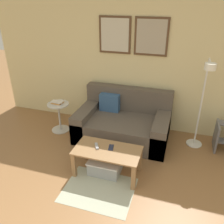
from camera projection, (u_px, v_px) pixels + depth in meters
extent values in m
cube|color=beige|center=(137.00, 61.00, 4.19)|extent=(5.60, 0.06, 2.55)
cube|color=#513823|center=(115.00, 35.00, 4.07)|extent=(0.56, 0.02, 0.62)
cube|color=beige|center=(115.00, 35.00, 4.06)|extent=(0.49, 0.01, 0.55)
cube|color=#513823|center=(151.00, 37.00, 3.90)|extent=(0.56, 0.02, 0.62)
cube|color=#ADA38E|center=(151.00, 37.00, 3.89)|extent=(0.49, 0.01, 0.55)
cube|color=#B2B79E|center=(99.00, 190.00, 3.14)|extent=(0.92, 0.72, 0.01)
cube|color=brown|center=(123.00, 128.00, 4.21)|extent=(1.58, 0.99, 0.39)
cube|color=brown|center=(129.00, 98.00, 4.36)|extent=(1.58, 0.20, 0.43)
cube|color=brown|center=(88.00, 120.00, 4.36)|extent=(0.24, 0.99, 0.51)
cube|color=brown|center=(161.00, 131.00, 4.00)|extent=(0.24, 0.99, 0.51)
cube|color=#335684|center=(110.00, 103.00, 4.33)|extent=(0.36, 0.14, 0.32)
cube|color=#997047|center=(107.00, 150.00, 3.28)|extent=(0.93, 0.49, 0.02)
cube|color=#997047|center=(74.00, 165.00, 3.31)|extent=(0.06, 0.06, 0.38)
cube|color=#997047|center=(134.00, 178.00, 3.08)|extent=(0.06, 0.06, 0.38)
cube|color=#997047|center=(86.00, 149.00, 3.66)|extent=(0.06, 0.06, 0.38)
cube|color=#997047|center=(140.00, 159.00, 3.43)|extent=(0.06, 0.06, 0.38)
cube|color=#9EA3A8|center=(105.00, 166.00, 3.42)|extent=(0.44, 0.33, 0.19)
cube|color=silver|center=(105.00, 160.00, 3.37)|extent=(0.46, 0.35, 0.02)
cylinder|color=white|center=(194.00, 143.00, 4.10)|extent=(0.26, 0.26, 0.02)
cylinder|color=white|center=(201.00, 104.00, 3.77)|extent=(0.03, 0.03, 1.47)
cylinder|color=white|center=(210.00, 61.00, 3.30)|extent=(0.02, 0.33, 0.02)
cylinder|color=white|center=(210.00, 67.00, 3.17)|extent=(0.16, 0.16, 0.09)
cylinder|color=silver|center=(61.00, 129.00, 4.53)|extent=(0.33, 0.33, 0.01)
cylinder|color=silver|center=(59.00, 117.00, 4.42)|extent=(0.04, 0.04, 0.51)
cylinder|color=silver|center=(58.00, 104.00, 4.30)|extent=(0.39, 0.39, 0.02)
cube|color=#D18438|center=(57.00, 103.00, 4.32)|extent=(0.20, 0.17, 0.02)
cube|color=silver|center=(58.00, 102.00, 4.31)|extent=(0.18, 0.15, 0.01)
cube|color=silver|center=(57.00, 102.00, 4.29)|extent=(0.22, 0.14, 0.02)
cube|color=#99999E|center=(97.00, 146.00, 3.34)|extent=(0.11, 0.15, 0.02)
cube|color=#1E2338|center=(111.00, 147.00, 3.32)|extent=(0.09, 0.15, 0.01)
cube|color=slate|center=(216.00, 136.00, 3.92)|extent=(0.03, 0.39, 0.46)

